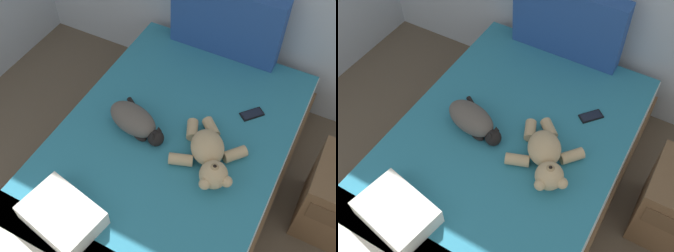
{
  "view_description": "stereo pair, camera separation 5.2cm",
  "coord_description": "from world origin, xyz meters",
  "views": [
    {
      "loc": [
        2.43,
        1.67,
        2.42
      ],
      "look_at": [
        1.7,
        3.05,
        0.5
      ],
      "focal_mm": 43.39,
      "sensor_mm": 36.0,
      "label": 1
    },
    {
      "loc": [
        2.47,
        1.7,
        2.42
      ],
      "look_at": [
        1.7,
        3.05,
        0.5
      ],
      "focal_mm": 43.39,
      "sensor_mm": 36.0,
      "label": 2
    }
  ],
  "objects": [
    {
      "name": "bed",
      "position": [
        1.75,
        2.95,
        0.23
      ],
      "size": [
        1.38,
        2.08,
        0.46
      ],
      "color": "brown",
      "rests_on": "ground_plane"
    },
    {
      "name": "patterned_cushion",
      "position": [
        1.71,
        3.9,
        0.71
      ],
      "size": [
        0.79,
        0.13,
        0.51
      ],
      "color": "#264C99",
      "rests_on": "bed"
    },
    {
      "name": "cat",
      "position": [
        1.52,
        2.97,
        0.53
      ],
      "size": [
        0.42,
        0.32,
        0.15
      ],
      "color": "#59514C",
      "rests_on": "bed"
    },
    {
      "name": "teddy_bear",
      "position": [
        2.02,
        2.94,
        0.53
      ],
      "size": [
        0.42,
        0.51,
        0.17
      ],
      "color": "tan",
      "rests_on": "bed"
    },
    {
      "name": "cell_phone",
      "position": [
        2.12,
        3.41,
        0.46
      ],
      "size": [
        0.15,
        0.16,
        0.01
      ],
      "color": "black",
      "rests_on": "bed"
    },
    {
      "name": "throw_pillow",
      "position": [
        1.5,
        2.26,
        0.51
      ],
      "size": [
        0.45,
        0.35,
        0.11
      ],
      "primitive_type": "cube",
      "rotation": [
        0.0,
        0.0,
        -0.19
      ],
      "color": "white",
      "rests_on": "bed"
    }
  ]
}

